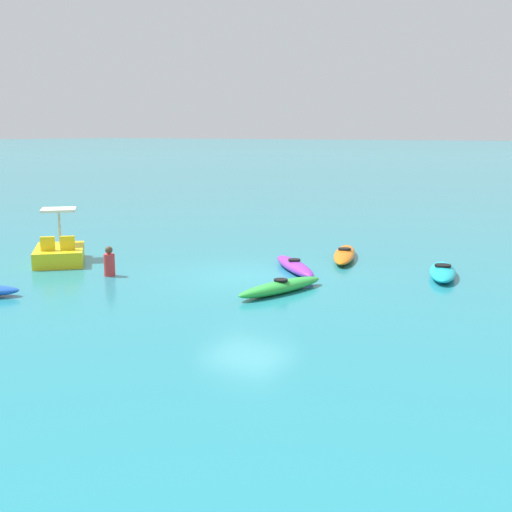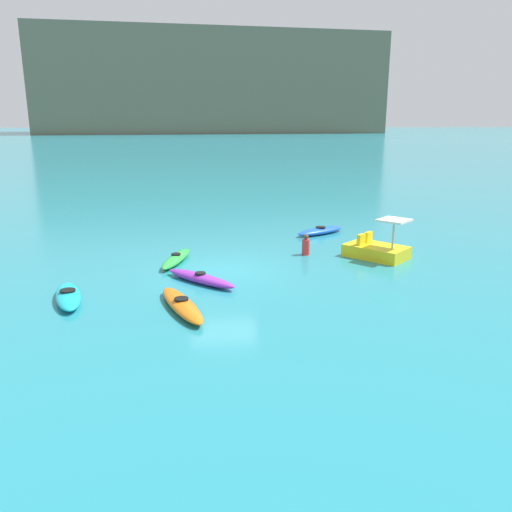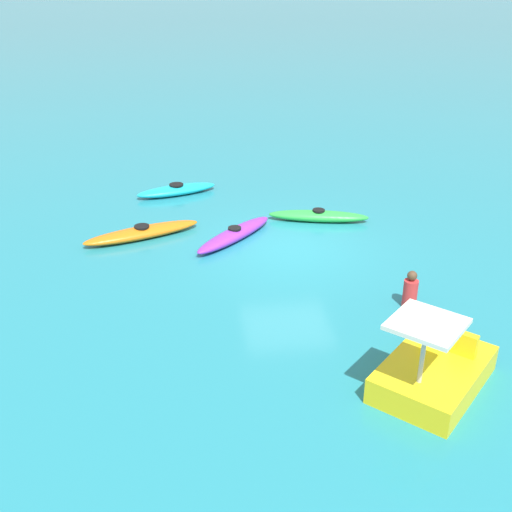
{
  "view_description": "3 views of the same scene",
  "coord_description": "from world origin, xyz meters",
  "views": [
    {
      "loc": [
        -10.57,
        16.04,
        4.17
      ],
      "look_at": [
        0.34,
        -1.0,
        0.42
      ],
      "focal_mm": 47.22,
      "sensor_mm": 36.0,
      "label": 1
    },
    {
      "loc": [
        0.1,
        -18.39,
        5.53
      ],
      "look_at": [
        1.21,
        -0.37,
        0.65
      ],
      "focal_mm": 35.91,
      "sensor_mm": 36.0,
      "label": 2
    },
    {
      "loc": [
        14.65,
        -2.76,
        6.75
      ],
      "look_at": [
        0.81,
        -1.0,
        0.2
      ],
      "focal_mm": 42.23,
      "sensor_mm": 36.0,
      "label": 3
    }
  ],
  "objects": [
    {
      "name": "ground_plane",
      "position": [
        0.0,
        0.0,
        0.0
      ],
      "size": [
        600.0,
        600.0,
        0.0
      ],
      "primitive_type": "plane",
      "color": "teal"
    },
    {
      "name": "kayak_green",
      "position": [
        -1.86,
        1.23,
        0.16
      ],
      "size": [
        1.24,
        3.05,
        0.37
      ],
      "color": "green",
      "rests_on": "ground_plane"
    },
    {
      "name": "kayak_purple",
      "position": [
        -0.78,
        -1.4,
        0.16
      ],
      "size": [
        2.7,
        2.57,
        0.37
      ],
      "color": "purple",
      "rests_on": "ground_plane"
    },
    {
      "name": "kayak_orange",
      "position": [
        -1.23,
        -3.97,
        0.16
      ],
      "size": [
        1.86,
        3.37,
        0.37
      ],
      "color": "orange",
      "rests_on": "ground_plane"
    },
    {
      "name": "kayak_cyan",
      "position": [
        -4.83,
        -2.99,
        0.16
      ],
      "size": [
        1.56,
        2.84,
        0.37
      ],
      "color": "#19B7C6",
      "rests_on": "ground_plane"
    },
    {
      "name": "pedal_boat_yellow",
      "position": [
        6.27,
        1.51,
        0.34
      ],
      "size": [
        2.76,
        2.75,
        1.68
      ],
      "color": "yellow",
      "rests_on": "ground_plane"
    },
    {
      "name": "person_near_shore",
      "position": [
        3.44,
        2.11,
        0.39
      ],
      "size": [
        0.45,
        0.45,
        0.88
      ],
      "color": "red",
      "rests_on": "ground_plane"
    }
  ]
}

